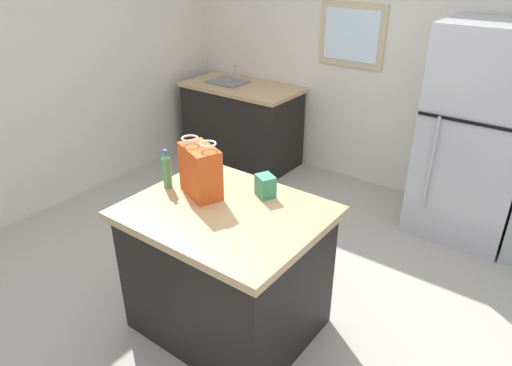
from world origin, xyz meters
TOP-DOWN VIEW (x-y plane):
  - ground at (0.00, 0.00)m, footprint 5.80×5.80m
  - back_wall at (-0.01, 2.23)m, footprint 4.83×0.13m
  - left_wall at (-2.42, 0.00)m, footprint 0.10×4.46m
  - kitchen_island at (0.01, -0.32)m, footprint 1.13×0.93m
  - refrigerator at (0.89, 1.80)m, footprint 0.79×0.74m
  - sink_counter at (-1.57, 1.83)m, footprint 1.31×0.68m
  - shopping_bag at (-0.22, -0.26)m, footprint 0.33×0.26m
  - small_box at (0.10, -0.04)m, footprint 0.15×0.14m
  - bottle at (-0.46, -0.31)m, footprint 0.06×0.06m

SIDE VIEW (x-z plane):
  - ground at x=0.00m, z-range 0.00..0.00m
  - kitchen_island at x=0.01m, z-range 0.00..0.88m
  - sink_counter at x=-1.57m, z-range -0.08..0.99m
  - refrigerator at x=0.89m, z-range 0.00..1.76m
  - small_box at x=0.10m, z-range 0.88..1.01m
  - bottle at x=-0.46m, z-range 0.87..1.12m
  - shopping_bag at x=-0.22m, z-range 0.86..1.22m
  - left_wall at x=-2.42m, z-range 0.00..2.64m
  - back_wall at x=-0.01m, z-range 0.00..2.64m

